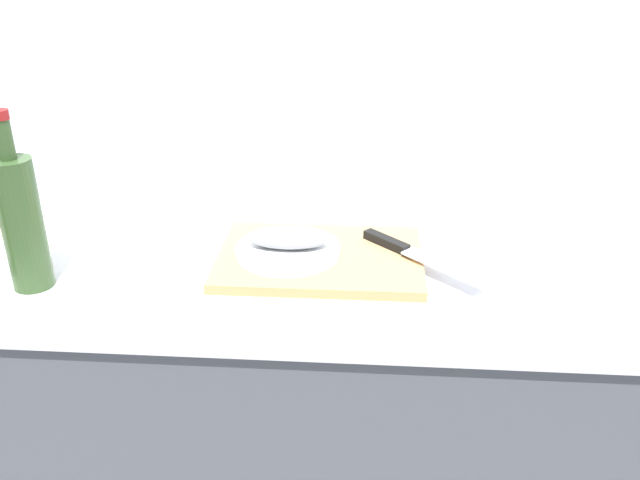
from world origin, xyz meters
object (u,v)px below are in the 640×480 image
white_plate (288,250)px  fish_fillet (288,239)px  chef_knife (406,250)px  wine_bottle (22,221)px  cutting_board (320,258)px

white_plate → fish_fillet: 0.03m
fish_fillet → chef_knife: (0.23, 0.01, -0.02)m
chef_knife → wine_bottle: wine_bottle is taller
cutting_board → chef_knife: size_ratio=1.77×
fish_fillet → cutting_board: bearing=3.7°
cutting_board → chef_knife: chef_knife is taller
cutting_board → wine_bottle: wine_bottle is taller
cutting_board → chef_knife: 0.17m
cutting_board → wine_bottle: bearing=-166.2°
white_plate → wine_bottle: 0.49m
fish_fillet → wine_bottle: bearing=-164.8°
chef_knife → wine_bottle: bearing=-124.6°
chef_knife → cutting_board: bearing=-132.7°
fish_fillet → chef_knife: fish_fillet is taller
white_plate → fish_fillet: bearing=0.0°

